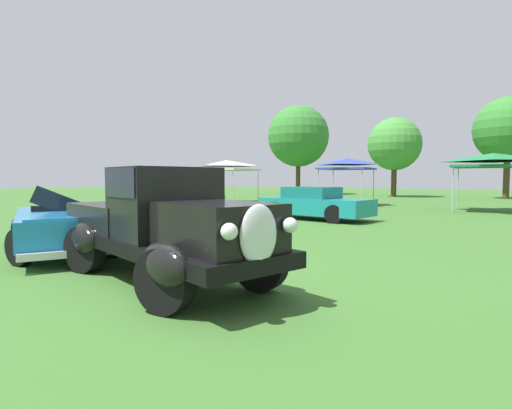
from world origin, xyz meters
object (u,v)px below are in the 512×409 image
Objects in this scene: show_car_teal at (314,203)px; feature_pickup_truck at (163,223)px; neighbor_convertible at (64,224)px; canopy_tent_center_field at (347,163)px; canopy_tent_right_field at (493,159)px; canopy_tent_left_field at (226,165)px; show_car_lime at (178,199)px; spectator_between_cars at (133,196)px.

feature_pickup_truck is at bearing -81.24° from show_car_teal.
canopy_tent_center_field is at bearing 88.46° from neighbor_convertible.
canopy_tent_center_field is (-3.04, 18.63, 1.55)m from feature_pickup_truck.
canopy_tent_right_field is (7.80, 16.50, 1.85)m from neighbor_convertible.
canopy_tent_left_field and canopy_tent_right_field have the same top height.
canopy_tent_left_field is at bearing 113.16° from neighbor_convertible.
show_car_lime is 14.58m from canopy_tent_right_field.
neighbor_convertible is at bearing -91.54° from canopy_tent_center_field.
canopy_tent_left_field is at bearing 108.90° from spectator_between_cars.
feature_pickup_truck is 20.50m from canopy_tent_left_field.
spectator_between_cars is 0.50× the size of canopy_tent_left_field.
canopy_tent_center_field is at bearing 61.59° from show_car_lime.
feature_pickup_truck reaches higher than spectator_between_cars.
feature_pickup_truck is at bearing -103.89° from canopy_tent_right_field.
canopy_tent_left_field reaches higher than neighbor_convertible.
neighbor_convertible is 9.23m from show_car_teal.
canopy_tent_right_field reaches higher than show_car_lime.
canopy_tent_right_field is at bearing -10.16° from canopy_tent_center_field.
canopy_tent_center_field is at bearing 99.28° from feature_pickup_truck.
canopy_tent_left_field is at bearing -171.25° from canopy_tent_center_field.
feature_pickup_truck is at bearing -80.72° from canopy_tent_center_field.
spectator_between_cars is at bearing -71.10° from canopy_tent_left_field.
show_car_teal is at bearing -39.92° from canopy_tent_left_field.
feature_pickup_truck is 1.07× the size of show_car_teal.
show_car_teal is 9.65m from canopy_tent_right_field.
show_car_teal is (-1.51, 9.82, -0.27)m from feature_pickup_truck.
canopy_tent_left_field is (-10.64, 17.46, 1.55)m from feature_pickup_truck.
feature_pickup_truck is 1.40× the size of canopy_tent_right_field.
canopy_tent_right_field is (12.22, 7.74, 1.83)m from show_car_lime.
show_car_lime and show_car_teal have the same top height.
canopy_tent_left_field is 14.92m from canopy_tent_right_field.
show_car_lime is at bearing 116.75° from neighbor_convertible.
canopy_tent_center_field is (7.60, 1.17, -0.00)m from canopy_tent_left_field.
show_car_teal is at bearing 2.17° from show_car_lime.
show_car_lime is 6.43m from show_car_teal.
canopy_tent_right_field is at bearing 46.89° from spectator_between_cars.
feature_pickup_truck is 17.90m from canopy_tent_right_field.
neighbor_convertible is 18.19m from canopy_tent_left_field.
show_car_lime is at bearing -147.66° from canopy_tent_right_field.
canopy_tent_right_field reaches higher than neighbor_convertible.
neighbor_convertible reaches higher than show_car_lime.
spectator_between_cars reaches higher than show_car_teal.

